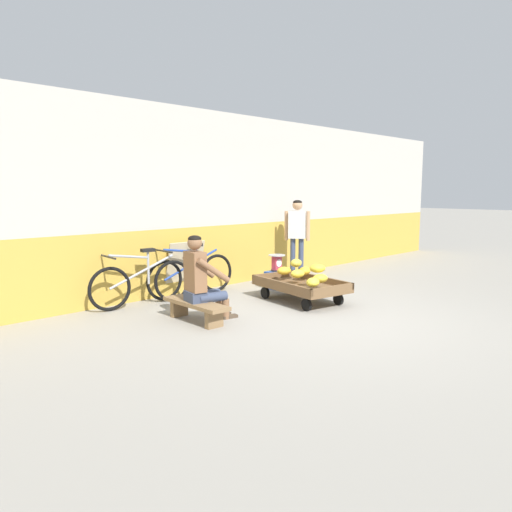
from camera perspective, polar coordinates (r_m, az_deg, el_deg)
ground_plane at (r=6.60m, az=9.05°, el=-7.49°), size 80.00×80.00×0.00m
back_wall at (r=8.48m, az=-7.42°, el=6.37°), size 16.00×0.30×3.06m
banana_cart at (r=7.60m, az=5.24°, el=-3.54°), size 1.08×1.56×0.36m
banana_pile at (r=7.56m, az=5.64°, el=-1.90°), size 0.96×1.20×0.26m
low_bench at (r=6.48m, az=-7.03°, el=-5.90°), size 0.34×1.11×0.27m
vendor_seated at (r=6.45m, az=-6.39°, el=-2.62°), size 0.72×0.56×1.14m
plastic_crate at (r=8.64m, az=2.42°, el=-2.76°), size 0.36×0.28×0.30m
weighing_scale at (r=8.59m, az=2.43°, el=-0.78°), size 0.30×0.30×0.29m
bicycle_near_left at (r=7.47m, az=-13.11°, el=-3.03°), size 1.66×0.48×0.86m
bicycle_far_left at (r=8.03m, az=-7.54°, el=-2.15°), size 1.66×0.48×0.86m
sign_board at (r=8.22m, az=-8.35°, el=-1.35°), size 0.70×0.24×0.88m
customer_adult at (r=9.39m, az=4.82°, el=2.99°), size 0.34×0.43×1.53m
shopping_bag at (r=8.59m, az=5.27°, el=-3.05°), size 0.18×0.12×0.24m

